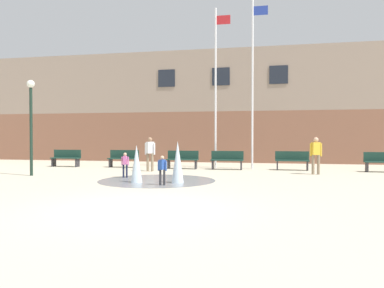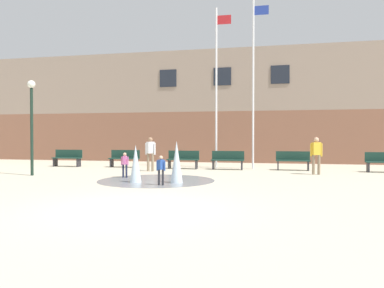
# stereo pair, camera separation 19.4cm
# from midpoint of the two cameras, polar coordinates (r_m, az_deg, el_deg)

# --- Properties ---
(ground_plane) EXTENTS (100.00, 100.00, 0.00)m
(ground_plane) POSITION_cam_midpoint_polar(r_m,az_deg,el_deg) (8.63, -8.32, -9.67)
(ground_plane) COLOR #BCB299
(library_building) EXTENTS (36.00, 6.05, 7.13)m
(library_building) POSITION_cam_midpoint_polar(r_m,az_deg,el_deg) (26.45, 5.71, 5.33)
(library_building) COLOR brown
(library_building) RESTS_ON ground
(splash_fountain) EXTENTS (4.31, 4.31, 1.46)m
(splash_fountain) POSITION_cam_midpoint_polar(r_m,az_deg,el_deg) (13.34, -4.85, -3.50)
(splash_fountain) COLOR gray
(splash_fountain) RESTS_ON ground
(park_bench_far_left) EXTENTS (1.60, 0.44, 0.91)m
(park_bench_far_left) POSITION_cam_midpoint_polar(r_m,az_deg,el_deg) (21.37, -18.19, -1.99)
(park_bench_far_left) COLOR #28282D
(park_bench_far_left) RESTS_ON ground
(park_bench_left_of_flagpoles) EXTENTS (1.60, 0.44, 0.91)m
(park_bench_left_of_flagpoles) POSITION_cam_midpoint_polar(r_m,az_deg,el_deg) (20.07, -9.98, -2.14)
(park_bench_left_of_flagpoles) COLOR #28282D
(park_bench_left_of_flagpoles) RESTS_ON ground
(park_bench_under_left_flagpole) EXTENTS (1.60, 0.44, 0.91)m
(park_bench_under_left_flagpole) POSITION_cam_midpoint_polar(r_m,az_deg,el_deg) (18.88, -1.07, -2.33)
(park_bench_under_left_flagpole) COLOR #28282D
(park_bench_under_left_flagpole) RESTS_ON ground
(park_bench_center) EXTENTS (1.60, 0.44, 0.91)m
(park_bench_center) POSITION_cam_midpoint_polar(r_m,az_deg,el_deg) (18.50, 5.75, -2.41)
(park_bench_center) COLOR #28282D
(park_bench_center) RESTS_ON ground
(park_bench_under_right_flagpole) EXTENTS (1.60, 0.44, 0.91)m
(park_bench_under_right_flagpole) POSITION_cam_midpoint_polar(r_m,az_deg,el_deg) (18.67, 15.41, -2.41)
(park_bench_under_right_flagpole) COLOR #28282D
(park_bench_under_right_flagpole) RESTS_ON ground
(park_bench_far_right) EXTENTS (1.60, 0.44, 0.91)m
(park_bench_far_right) POSITION_cam_midpoint_polar(r_m,az_deg,el_deg) (19.10, 27.52, -2.42)
(park_bench_far_right) COLOR #28282D
(park_bench_far_right) RESTS_ON ground
(adult_near_bench) EXTENTS (0.50, 0.39, 1.59)m
(adult_near_bench) POSITION_cam_midpoint_polar(r_m,az_deg,el_deg) (17.58, -6.05, -1.11)
(adult_near_bench) COLOR #89755B
(adult_near_bench) RESTS_ON ground
(child_with_pink_shirt) EXTENTS (0.31, 0.24, 0.99)m
(child_with_pink_shirt) POSITION_cam_midpoint_polar(r_m,az_deg,el_deg) (12.48, -4.31, -3.65)
(child_with_pink_shirt) COLOR #28282D
(child_with_pink_shirt) RESTS_ON ground
(adult_in_red) EXTENTS (0.50, 0.32, 1.59)m
(adult_in_red) POSITION_cam_midpoint_polar(r_m,az_deg,el_deg) (16.79, 18.73, -1.27)
(adult_in_red) COLOR #89755B
(adult_in_red) RESTS_ON ground
(child_in_fountain) EXTENTS (0.31, 0.22, 0.99)m
(child_in_fountain) POSITION_cam_midpoint_polar(r_m,az_deg,el_deg) (14.99, -9.84, -2.86)
(child_in_fountain) COLOR #1E233D
(child_in_fountain) RESTS_ON ground
(flagpole_left) EXTENTS (0.80, 0.10, 8.18)m
(flagpole_left) POSITION_cam_midpoint_polar(r_m,az_deg,el_deg) (19.39, 4.10, 9.19)
(flagpole_left) COLOR silver
(flagpole_left) RESTS_ON ground
(flagpole_right) EXTENTS (0.80, 0.10, 8.53)m
(flagpole_right) POSITION_cam_midpoint_polar(r_m,az_deg,el_deg) (19.25, 9.68, 9.76)
(flagpole_right) COLOR silver
(flagpole_right) RESTS_ON ground
(lamp_post_left_lane) EXTENTS (0.32, 0.32, 3.96)m
(lamp_post_left_lane) POSITION_cam_midpoint_polar(r_m,az_deg,el_deg) (16.92, -22.95, 4.30)
(lamp_post_left_lane) COLOR #192D23
(lamp_post_left_lane) RESTS_ON ground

